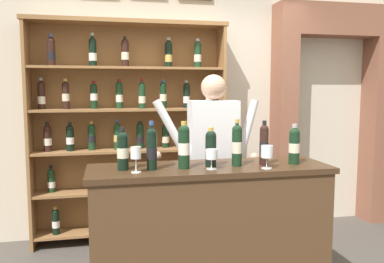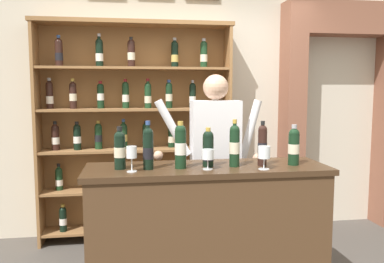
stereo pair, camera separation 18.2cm
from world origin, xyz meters
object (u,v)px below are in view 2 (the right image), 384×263
shopkeeper (215,150)px  tasting_bottle_rosso (294,146)px  tasting_bottle_riserva (120,149)px  tasting_bottle_chianti (262,145)px  wine_glass_spare (132,153)px  wine_shelf (136,126)px  wine_glass_center (264,154)px  tasting_counter (207,237)px  tasting_bottle_prosecco (180,145)px  tasting_bottle_super_tuscan (148,148)px  tasting_bottle_bianco (235,145)px  wine_glass_right (208,155)px  tasting_bottle_brunello (208,149)px

shopkeeper → tasting_bottle_rosso: 0.79m
shopkeeper → tasting_bottle_riserva: 1.00m
tasting_bottle_chianti → wine_glass_spare: size_ratio=1.87×
wine_shelf → wine_glass_center: size_ratio=14.06×
tasting_counter → tasting_bottle_rosso: bearing=-4.1°
tasting_bottle_riserva → tasting_bottle_chianti: 1.00m
tasting_bottle_riserva → tasting_bottle_rosso: (1.23, -0.04, 0.00)m
tasting_bottle_riserva → wine_glass_spare: size_ratio=1.71×
shopkeeper → tasting_bottle_prosecco: 0.76m
wine_shelf → wine_glass_spare: 1.55m
tasting_bottle_super_tuscan → wine_glass_spare: bearing=-148.1°
tasting_bottle_bianco → tasting_counter: bearing=168.8°
tasting_counter → tasting_bottle_chianti: tasting_bottle_chianti is taller
tasting_bottle_super_tuscan → tasting_bottle_rosso: tasting_bottle_super_tuscan is taller
tasting_counter → tasting_bottle_bianco: 0.70m
tasting_bottle_bianco → wine_glass_right: (-0.20, -0.07, -0.06)m
tasting_bottle_chianti → wine_glass_center: (-0.03, -0.13, -0.04)m
tasting_bottle_riserva → tasting_bottle_prosecco: bearing=-5.3°
wine_shelf → tasting_bottle_chianti: (0.88, -1.47, -0.01)m
tasting_counter → tasting_bottle_riserva: bearing=-179.5°
shopkeeper → wine_glass_right: size_ratio=12.24×
tasting_bottle_super_tuscan → wine_glass_right: 0.41m
tasting_bottle_brunello → tasting_bottle_bianco: tasting_bottle_bianco is taller
tasting_counter → shopkeeper: shopkeeper is taller
tasting_bottle_super_tuscan → wine_glass_right: bearing=-9.5°
tasting_bottle_brunello → wine_glass_center: 0.39m
tasting_bottle_super_tuscan → tasting_bottle_chianti: (0.81, 0.00, 0.00)m
tasting_counter → tasting_bottle_rosso: tasting_bottle_rosso is taller
shopkeeper → tasting_bottle_riserva: (-0.79, -0.60, 0.12)m
shopkeeper → tasting_bottle_super_tuscan: size_ratio=5.14×
tasting_bottle_riserva → wine_glass_right: tasting_bottle_riserva is taller
tasting_bottle_riserva → tasting_bottle_rosso: size_ratio=1.00×
tasting_bottle_prosecco → tasting_bottle_chianti: bearing=0.5°
tasting_counter → tasting_bottle_super_tuscan: tasting_bottle_super_tuscan is taller
tasting_bottle_super_tuscan → tasting_bottle_brunello: bearing=4.4°
tasting_bottle_super_tuscan → wine_glass_spare: 0.13m
tasting_bottle_rosso → tasting_bottle_brunello: bearing=176.7°
wine_shelf → tasting_bottle_bianco: wine_shelf is taller
tasting_bottle_prosecco → tasting_bottle_chianti: (0.59, 0.00, -0.01)m
wine_glass_right → tasting_bottle_prosecco: bearing=159.9°
shopkeeper → tasting_bottle_prosecco: (-0.38, -0.64, 0.14)m
tasting_bottle_super_tuscan → tasting_bottle_riserva: bearing=169.1°
tasting_bottle_super_tuscan → tasting_bottle_prosecco: (0.22, -0.00, 0.01)m
tasting_counter → tasting_bottle_bianco: bearing=-11.2°
tasting_bottle_bianco → wine_glass_right: 0.23m
wine_glass_spare → tasting_bottle_prosecco: bearing=11.6°
tasting_bottle_brunello → tasting_bottle_rosso: size_ratio=0.95×
tasting_counter → shopkeeper: size_ratio=1.01×
tasting_bottle_bianco → tasting_bottle_rosso: size_ratio=1.14×
wine_shelf → tasting_bottle_brunello: bearing=-71.3°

